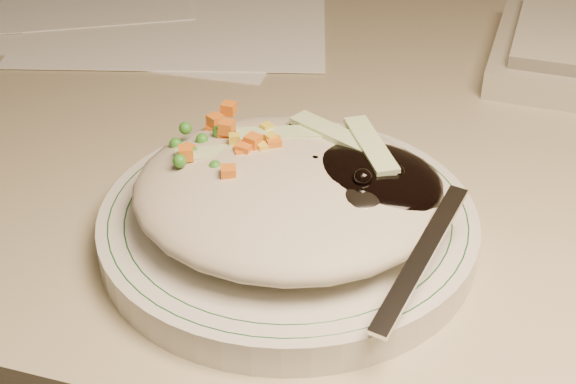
# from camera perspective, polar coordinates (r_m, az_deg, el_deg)

# --- Properties ---
(desk) EXTENTS (1.40, 0.70, 0.74)m
(desk) POSITION_cam_1_polar(r_m,az_deg,el_deg) (0.79, 11.78, -7.69)
(desk) COLOR tan
(desk) RESTS_ON ground
(plate) EXTENTS (0.24, 0.24, 0.02)m
(plate) POSITION_cam_1_polar(r_m,az_deg,el_deg) (0.52, 0.00, -2.38)
(plate) COLOR silver
(plate) RESTS_ON desk
(plate_rim) EXTENTS (0.23, 0.23, 0.00)m
(plate_rim) POSITION_cam_1_polar(r_m,az_deg,el_deg) (0.51, 0.00, -1.48)
(plate_rim) COLOR #144723
(plate_rim) RESTS_ON plate
(meal) EXTENTS (0.20, 0.19, 0.05)m
(meal) POSITION_cam_1_polar(r_m,az_deg,el_deg) (0.50, 0.45, 0.41)
(meal) COLOR #B6AC94
(meal) RESTS_ON plate
(papers) EXTENTS (0.52, 0.34, 0.00)m
(papers) POSITION_cam_1_polar(r_m,az_deg,el_deg) (0.88, -11.71, 12.32)
(papers) COLOR white
(papers) RESTS_ON desk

